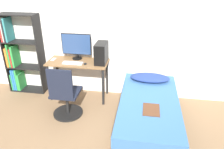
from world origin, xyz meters
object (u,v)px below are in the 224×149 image
object	(u,v)px
monitor	(76,45)
keyboard	(73,63)
bed	(148,113)
bookshelf	(18,57)
office_chair	(65,98)
pc_tower	(101,53)

from	to	relation	value
monitor	keyboard	world-z (taller)	monitor
bed	bookshelf	bearing A→B (deg)	162.99
office_chair	bed	distance (m)	1.40
bookshelf	pc_tower	world-z (taller)	bookshelf
bookshelf	office_chair	size ratio (longest dim) A/B	1.68
bookshelf	office_chair	xyz separation A→B (m)	(1.24, -0.77, -0.38)
bed	pc_tower	bearing A→B (deg)	140.79
bookshelf	keyboard	distance (m)	1.24
monitor	bookshelf	bearing A→B (deg)	-178.12
pc_tower	office_chair	bearing A→B (deg)	-124.94
monitor	keyboard	bearing A→B (deg)	-92.03
bed	keyboard	world-z (taller)	keyboard
monitor	pc_tower	size ratio (longest dim) A/B	1.44
monitor	keyboard	xyz separation A→B (m)	(-0.01, -0.25, -0.26)
bookshelf	keyboard	bearing A→B (deg)	-9.84
keyboard	pc_tower	bearing A→B (deg)	15.66
bookshelf	pc_tower	xyz separation A→B (m)	(1.73, -0.07, 0.20)
bed	pc_tower	world-z (taller)	pc_tower
bookshelf	monitor	xyz separation A→B (m)	(1.23, 0.04, 0.29)
bed	keyboard	distance (m)	1.62
bookshelf	office_chair	distance (m)	1.51
office_chair	keyboard	world-z (taller)	office_chair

